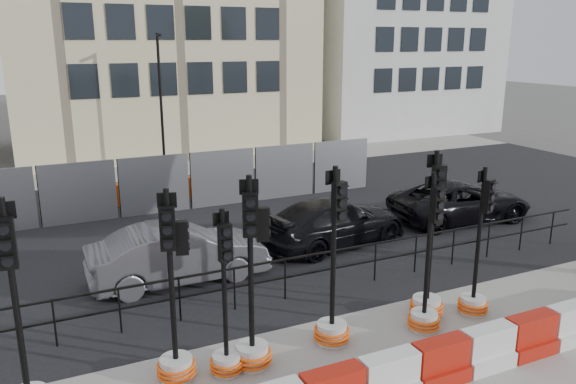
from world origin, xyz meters
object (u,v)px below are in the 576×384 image
traffic_signal_a (25,375)px  traffic_signal_h (475,285)px  car_c (334,222)px  traffic_signal_d (253,324)px

traffic_signal_a → traffic_signal_h: size_ratio=1.10×
car_c → traffic_signal_d: bearing=126.3°
traffic_signal_d → traffic_signal_h: bearing=15.3°
traffic_signal_d → car_c: (4.44, 4.90, -0.18)m
car_c → traffic_signal_a: bearing=108.8°
traffic_signal_a → car_c: size_ratio=0.73×
traffic_signal_d → car_c: size_ratio=0.72×
traffic_signal_d → traffic_signal_a: bearing=-166.3°
traffic_signal_a → traffic_signal_h: (8.67, -0.30, -0.07)m
traffic_signal_d → traffic_signal_h: traffic_signal_d is taller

